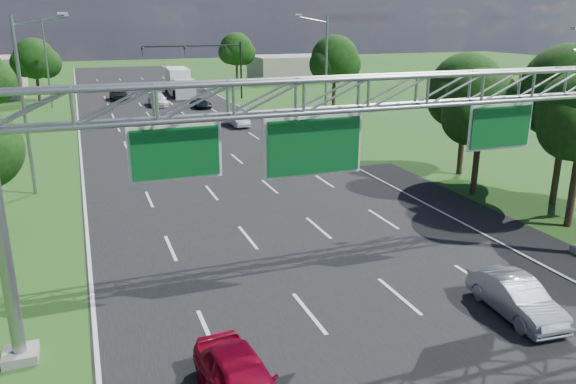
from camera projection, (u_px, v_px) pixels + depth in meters
name	position (u px, v px, depth m)	size (l,w,h in m)	color
ground	(227.00, 175.00, 36.71)	(220.00, 220.00, 0.00)	#235519
road	(227.00, 175.00, 36.71)	(18.00, 180.00, 0.02)	black
road_flare	(529.00, 242.00, 25.79)	(3.00, 30.00, 0.02)	black
sign_gantry	(365.00, 111.00, 18.66)	(23.50, 1.00, 9.56)	gray
traffic_signal	(213.00, 58.00, 68.98)	(12.21, 0.24, 7.00)	black
streetlight_l_near	(26.00, 98.00, 31.29)	(2.97, 0.22, 10.16)	gray
streetlight_l_far	(48.00, 58.00, 62.61)	(2.97, 0.22, 10.16)	gray
streetlight_r_mid	(324.00, 70.00, 47.76)	(2.97, 0.22, 10.16)	gray
tree_cluster_right	(539.00, 105.00, 30.38)	(9.91, 14.60, 8.68)	#2D2116
tree_verge_lc	(35.00, 61.00, 66.75)	(5.76, 4.80, 7.62)	#2D2116
tree_verge_rd	(335.00, 61.00, 56.53)	(5.76, 4.80, 8.28)	#2D2116
tree_verge_re	(237.00, 51.00, 82.84)	(5.76, 4.80, 7.84)	#2D2116
building_right	(290.00, 68.00, 90.63)	(12.00, 9.00, 4.00)	#A29588
red_coupe	(241.00, 381.00, 14.80)	(1.68, 4.18, 1.43)	#A30726
silver_sedan	(516.00, 297.00, 19.31)	(1.40, 4.01, 1.32)	#B2B8BF
car_queue_a	(158.00, 100.00, 65.37)	(1.95, 4.80, 1.39)	white
car_queue_b	(201.00, 103.00, 63.81)	(1.77, 3.84, 1.07)	black
car_queue_c	(119.00, 93.00, 69.92)	(1.93, 4.80, 1.64)	black
car_queue_d	(237.00, 119.00, 53.26)	(1.39, 3.98, 1.31)	silver
box_truck	(179.00, 83.00, 74.13)	(3.01, 9.25, 3.46)	white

